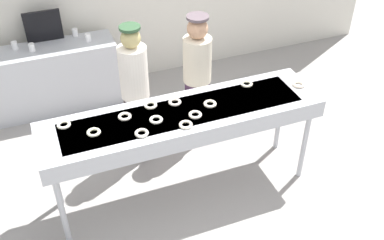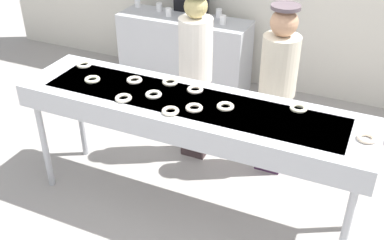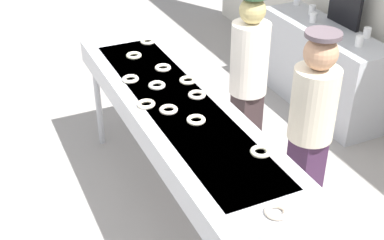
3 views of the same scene
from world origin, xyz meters
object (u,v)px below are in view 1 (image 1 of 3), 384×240
object	(u,v)px
sugar_donut_11	(125,117)
worker_baker	(197,73)
sugar_donut_2	(142,133)
paper_cup_0	(32,47)
fryer_conveyor	(183,120)
sugar_donut_8	(64,125)
sugar_donut_0	(156,120)
sugar_donut_5	(94,132)
menu_display	(43,26)
sugar_donut_6	(151,105)
worker_assistant	(135,89)
paper_cup_1	(75,32)
sugar_donut_9	(210,104)
paper_cup_4	(88,37)
sugar_donut_1	(247,84)
sugar_donut_3	(175,102)
sugar_donut_7	(299,84)
sugar_donut_4	(186,125)
paper_cup_3	(15,46)
sugar_donut_10	(195,115)

from	to	relation	value
sugar_donut_11	worker_baker	world-z (taller)	worker_baker
sugar_donut_2	paper_cup_0	bearing A→B (deg)	108.59
fryer_conveyor	sugar_donut_8	xyz separation A→B (m)	(-1.10, 0.19, 0.11)
sugar_donut_0	sugar_donut_5	size ratio (longest dim) A/B	1.00
menu_display	sugar_donut_6	bearing A→B (deg)	-69.89
sugar_donut_8	paper_cup_0	size ratio (longest dim) A/B	1.25
worker_assistant	paper_cup_1	bearing A→B (deg)	-88.88
sugar_donut_9	worker_baker	size ratio (longest dim) A/B	0.08
sugar_donut_11	menu_display	xyz separation A→B (m)	(-0.49, 2.19, 0.04)
sugar_donut_6	sugar_donut_11	distance (m)	0.29
sugar_donut_0	sugar_donut_6	bearing A→B (deg)	85.03
sugar_donut_2	sugar_donut_5	distance (m)	0.43
paper_cup_4	menu_display	size ratio (longest dim) A/B	0.22
worker_baker	worker_assistant	bearing A→B (deg)	14.51
sugar_donut_1	sugar_donut_3	distance (m)	0.81
sugar_donut_7	paper_cup_1	size ratio (longest dim) A/B	1.25
sugar_donut_4	paper_cup_1	xyz separation A→B (m)	(-0.60, 2.50, -0.11)
fryer_conveyor	sugar_donut_7	distance (m)	1.28
sugar_donut_5	paper_cup_0	bearing A→B (deg)	99.77
sugar_donut_9	sugar_donut_2	bearing A→B (deg)	-165.15
paper_cup_4	menu_display	bearing A→B (deg)	156.89
paper_cup_1	sugar_donut_0	bearing A→B (deg)	-80.93
sugar_donut_9	paper_cup_3	size ratio (longest dim) A/B	1.25
sugar_donut_7	sugar_donut_11	bearing A→B (deg)	176.64
fryer_conveyor	paper_cup_3	bearing A→B (deg)	122.92
sugar_donut_1	paper_cup_3	distance (m)	2.96
worker_baker	sugar_donut_5	bearing A→B (deg)	40.90
sugar_donut_6	sugar_donut_7	xyz separation A→B (m)	(1.54, -0.20, 0.00)
sugar_donut_4	paper_cup_0	distance (m)	2.56
sugar_donut_2	sugar_donut_11	size ratio (longest dim) A/B	1.00
fryer_conveyor	worker_baker	size ratio (longest dim) A/B	1.72
paper_cup_4	paper_cup_3	bearing A→B (deg)	173.02
paper_cup_3	worker_baker	bearing A→B (deg)	-36.01
sugar_donut_8	paper_cup_3	distance (m)	2.03
sugar_donut_6	paper_cup_1	world-z (taller)	sugar_donut_6
sugar_donut_11	sugar_donut_2	bearing A→B (deg)	-75.18
sugar_donut_2	paper_cup_1	xyz separation A→B (m)	(-0.19, 2.47, -0.11)
sugar_donut_11	paper_cup_3	world-z (taller)	sugar_donut_11
sugar_donut_4	worker_assistant	size ratio (longest dim) A/B	0.08
sugar_donut_6	sugar_donut_7	bearing A→B (deg)	-7.22
sugar_donut_1	sugar_donut_3	size ratio (longest dim) A/B	1.00
sugar_donut_4	sugar_donut_11	xyz separation A→B (m)	(-0.49, 0.32, 0.00)
worker_assistant	paper_cup_4	distance (m)	1.36
sugar_donut_9	worker_assistant	distance (m)	0.93
sugar_donut_5	sugar_donut_10	bearing A→B (deg)	-4.93
worker_assistant	paper_cup_4	bearing A→B (deg)	-92.16
sugar_donut_2	sugar_donut_4	xyz separation A→B (m)	(0.41, -0.03, 0.00)
worker_assistant	sugar_donut_3	bearing A→B (deg)	100.93
sugar_donut_7	sugar_donut_8	xyz separation A→B (m)	(-2.37, 0.18, 0.00)
sugar_donut_10	paper_cup_0	bearing A→B (deg)	121.09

